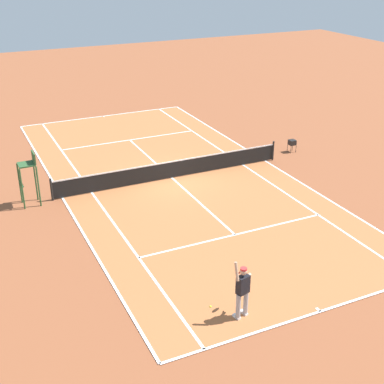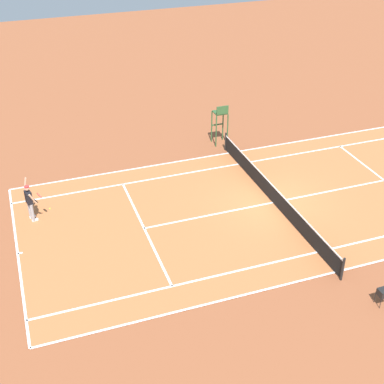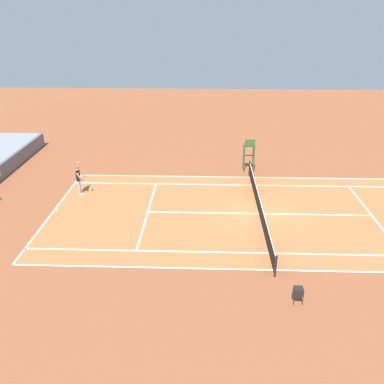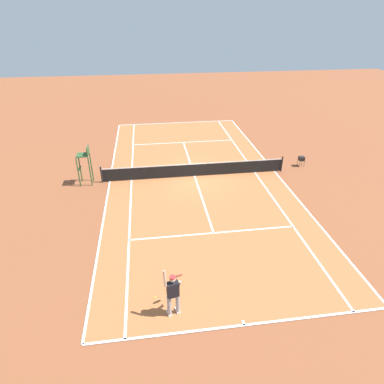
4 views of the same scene
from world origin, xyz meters
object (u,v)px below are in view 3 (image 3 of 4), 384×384
Objects in this scene: tennis_player at (79,179)px; tennis_ball at (96,189)px; ball_hopper at (298,291)px; umpire_chair at (249,150)px.

tennis_ball is at bearing -52.10° from tennis_player.
umpire_chair is at bearing 2.52° from ball_hopper.
ball_hopper is (-10.66, -10.83, 0.54)m from tennis_ball.
tennis_ball is (0.65, -0.84, -0.96)m from tennis_player.
ball_hopper reaches higher than tennis_ball.
tennis_player reaches higher than tennis_ball.
tennis_player is at bearing 49.36° from ball_hopper.
tennis_player is at bearing 111.86° from umpire_chair.
ball_hopper is (-10.01, -11.66, -0.42)m from tennis_player.
ball_hopper is at bearing -134.56° from tennis_ball.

